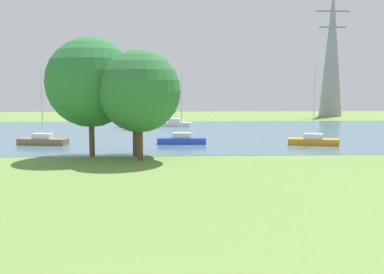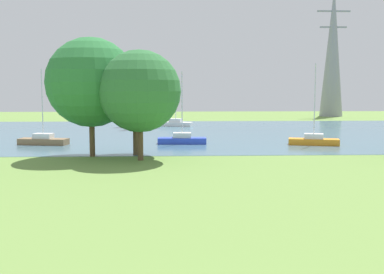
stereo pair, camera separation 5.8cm
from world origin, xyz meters
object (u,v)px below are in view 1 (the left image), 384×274
Objects in this scene: tree_east_near at (135,93)px; sailboat_white at (175,123)px; tree_east_far at (140,91)px; sailboat_brown at (43,140)px; sailboat_orange at (313,140)px; tree_mid_shore at (91,82)px; sailboat_blue at (182,139)px; electricity_pylon at (332,51)px.

sailboat_white is at bearing 83.07° from tree_east_near.
tree_east_far is (0.57, -2.73, 0.17)m from tree_east_near.
sailboat_orange is at bearing -2.89° from sailboat_brown.
sailboat_brown is at bearing 134.50° from tree_east_far.
tree_east_near reaches higher than sailboat_white.
tree_mid_shore reaches higher than tree_east_far.
sailboat_brown is at bearing 177.11° from sailboat_orange.
sailboat_blue is 9.94m from tree_east_near.
sailboat_orange is at bearing -59.95° from sailboat_white.
electricity_pylon reaches higher than tree_mid_shore.
tree_east_near is at bearing -38.43° from sailboat_brown.
sailboat_white is at bearing -142.85° from electricity_pylon.
tree_east_near is (9.61, -7.63, 4.68)m from sailboat_brown.
sailboat_brown is at bearing -179.25° from sailboat_blue.
sailboat_brown is 0.76× the size of tree_mid_shore.
tree_mid_shore is (-7.03, -29.80, 5.53)m from sailboat_white.
sailboat_brown is 63.61m from electricity_pylon.
sailboat_orange is 22.14m from tree_mid_shore.
tree_east_far is at bearing -121.28° from electricity_pylon.
electricity_pylon is at bearing 56.02° from sailboat_blue.
sailboat_blue is 55.03m from electricity_pylon.
tree_mid_shore is at bearing 151.83° from tree_east_far.
tree_east_far is at bearing -95.33° from sailboat_white.
sailboat_orange is 12.91m from sailboat_blue.
tree_mid_shore is at bearing -53.18° from sailboat_brown.
sailboat_blue is at bearing 173.27° from sailboat_orange.
sailboat_blue is 0.88× the size of tree_east_near.
sailboat_white is 40.09m from electricity_pylon.
tree_east_far is 64.82m from electricity_pylon.
tree_mid_shore is (-7.49, -8.37, 5.54)m from sailboat_blue.
sailboat_brown is at bearing 126.82° from tree_mid_shore.
sailboat_white is at bearing 76.72° from tree_mid_shore.
sailboat_blue is at bearing 48.17° from tree_mid_shore.
electricity_pylon reaches higher than tree_east_near.
electricity_pylon is at bearing 54.66° from tree_mid_shore.
sailboat_brown is 0.93× the size of sailboat_white.
sailboat_white is (-13.28, 22.95, 0.00)m from sailboat_orange.
sailboat_blue is 12.10m from tree_east_far.
tree_east_far is at bearing -78.26° from tree_east_near.
tree_east_near is 62.84m from electricity_pylon.
electricity_pylon is (34.01, 52.32, 7.44)m from tree_east_near.
tree_mid_shore reaches higher than sailboat_white.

